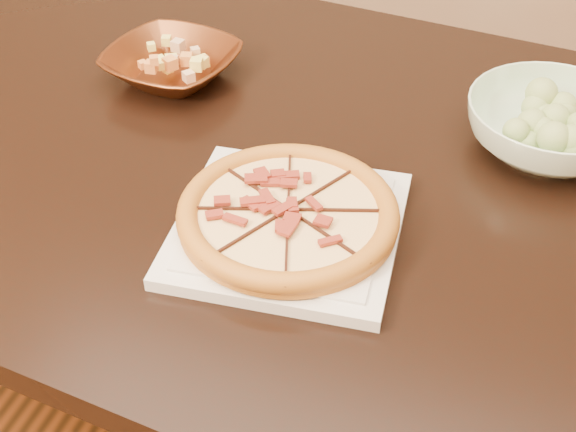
% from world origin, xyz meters
% --- Properties ---
extents(dining_table, '(1.62, 1.12, 0.75)m').
position_xyz_m(dining_table, '(0.02, 0.20, 0.66)').
color(dining_table, black).
rests_on(dining_table, floor).
extents(plate, '(0.31, 0.31, 0.02)m').
position_xyz_m(plate, '(0.13, 0.02, 0.76)').
color(plate, silver).
rests_on(plate, dining_table).
extents(pizza, '(0.28, 0.28, 0.03)m').
position_xyz_m(pizza, '(0.13, 0.02, 0.78)').
color(pizza, '#AE7520').
rests_on(pizza, plate).
extents(bronze_bowl, '(0.24, 0.24, 0.05)m').
position_xyz_m(bronze_bowl, '(-0.18, 0.33, 0.78)').
color(bronze_bowl, brown).
rests_on(bronze_bowl, dining_table).
extents(mixed_dish, '(0.11, 0.10, 0.03)m').
position_xyz_m(mixed_dish, '(-0.18, 0.33, 0.82)').
color(mixed_dish, '#E3B085').
rests_on(mixed_dish, bronze_bowl).
extents(salad_bowl, '(0.31, 0.31, 0.08)m').
position_xyz_m(salad_bowl, '(0.43, 0.33, 0.79)').
color(salad_bowl, '#D4F6DD').
rests_on(salad_bowl, dining_table).
extents(salad, '(0.12, 0.12, 0.04)m').
position_xyz_m(salad, '(0.43, 0.33, 0.84)').
color(salad, '#A9C282').
rests_on(salad, salad_bowl).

